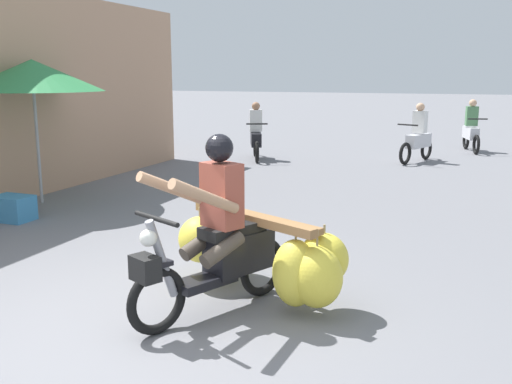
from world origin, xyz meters
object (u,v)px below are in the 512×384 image
Objects in this scene: produce_crate at (12,208)px; motorbike_distant_ahead_right at (256,136)px; motorbike_distant_ahead_left at (471,130)px; motorbike_distant_far_ahead at (418,138)px; motorbike_main_loaded at (245,248)px; market_umbrella_near_shop at (32,75)px.

motorbike_distant_ahead_right is at bearing 81.53° from produce_crate.
motorbike_distant_ahead_right is (-4.87, -3.52, 0.00)m from motorbike_distant_ahead_left.
motorbike_distant_ahead_left is 6.01m from motorbike_distant_ahead_right.
motorbike_distant_far_ahead is at bearing 59.07° from produce_crate.
produce_crate is (-4.24, 1.49, -0.31)m from motorbike_main_loaded.
motorbike_distant_ahead_left reaches higher than produce_crate.
motorbike_main_loaded is 1.28× the size of motorbike_distant_ahead_left.
market_umbrella_near_shop is at bearing 112.09° from produce_crate.
motorbike_main_loaded is 12.05m from motorbike_distant_ahead_left.
market_umbrella_near_shop is 4.10× the size of produce_crate.
motorbike_distant_ahead_right and motorbike_distant_far_ahead have the same top height.
motorbike_distant_ahead_left is 12.00m from produce_crate.
motorbike_distant_far_ahead is (3.75, 1.05, 0.00)m from motorbike_distant_ahead_right.
motorbike_distant_far_ahead is 2.77× the size of produce_crate.
motorbike_distant_ahead_left is at bearing 35.85° from motorbike_distant_ahead_right.
market_umbrella_near_shop reaches higher than produce_crate.
motorbike_main_loaded is 1.31× the size of motorbike_distant_far_ahead.
motorbike_distant_ahead_left is 11.40m from market_umbrella_near_shop.
market_umbrella_near_shop is (-1.47, -5.84, 1.48)m from motorbike_distant_ahead_right.
motorbike_distant_ahead_left is at bearing 55.87° from market_umbrella_near_shop.
motorbike_main_loaded reaches higher than motorbike_distant_ahead_right.
motorbike_distant_ahead_right is at bearing 75.85° from market_umbrella_near_shop.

